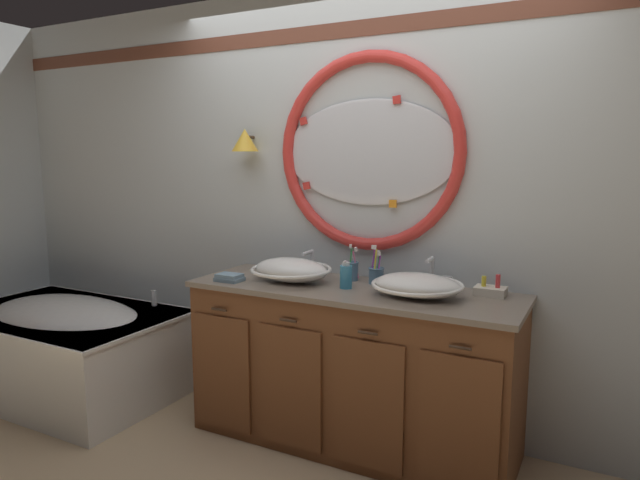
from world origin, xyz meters
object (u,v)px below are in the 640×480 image
at_px(bathtub, 66,344).
at_px(sink_basin_right, 417,285).
at_px(toothbrush_holder_left, 352,270).
at_px(folded_hand_towel, 229,278).
at_px(toiletry_basket, 490,290).
at_px(toothbrush_holder_right, 376,274).
at_px(soap_dispenser, 346,276).
at_px(sink_basin_left, 291,270).

height_order(bathtub, sink_basin_right, sink_basin_right).
relative_size(toothbrush_holder_left, folded_hand_towel, 1.40).
height_order(folded_hand_towel, toiletry_basket, toiletry_basket).
height_order(toothbrush_holder_right, soap_dispenser, toothbrush_holder_right).
bearing_deg(sink_basin_right, toothbrush_holder_left, 156.74).
height_order(toothbrush_holder_left, folded_hand_towel, toothbrush_holder_left).
bearing_deg(bathtub, sink_basin_right, 6.35).
bearing_deg(soap_dispenser, toothbrush_holder_right, 59.26).
height_order(soap_dispenser, folded_hand_towel, soap_dispenser).
relative_size(toothbrush_holder_left, toothbrush_holder_right, 0.94).
height_order(bathtub, toothbrush_holder_left, toothbrush_holder_left).
bearing_deg(soap_dispenser, sink_basin_left, 179.97).
xyz_separation_m(sink_basin_right, toothbrush_holder_left, (-0.45, 0.19, -0.00)).
height_order(sink_basin_right, toothbrush_holder_left, toothbrush_holder_left).
bearing_deg(toiletry_basket, sink_basin_left, -169.31).
bearing_deg(toiletry_basket, soap_dispenser, -164.41).
xyz_separation_m(toothbrush_holder_left, toothbrush_holder_right, (0.16, -0.02, -0.00)).
relative_size(bathtub, sink_basin_right, 3.29).
xyz_separation_m(bathtub, toothbrush_holder_right, (2.08, 0.44, 0.61)).
height_order(toothbrush_holder_left, toiletry_basket, toothbrush_holder_left).
xyz_separation_m(bathtub, toothbrush_holder_left, (1.93, 0.46, 0.61)).
distance_m(toothbrush_holder_left, toiletry_basket, 0.78).
distance_m(bathtub, folded_hand_towel, 1.43).
bearing_deg(toothbrush_holder_right, toothbrush_holder_left, 173.18).
xyz_separation_m(sink_basin_right, soap_dispenser, (-0.40, -0.00, 0.01)).
bearing_deg(bathtub, toothbrush_holder_right, 11.96).
xyz_separation_m(sink_basin_right, toothbrush_holder_right, (-0.30, 0.18, -0.00)).
bearing_deg(soap_dispenser, sink_basin_right, 0.03).
xyz_separation_m(bathtub, toiletry_basket, (2.70, 0.47, 0.58)).
xyz_separation_m(sink_basin_right, folded_hand_towel, (-1.07, -0.15, -0.04)).
distance_m(toothbrush_holder_left, toothbrush_holder_right, 0.16).
relative_size(toothbrush_holder_left, soap_dispenser, 1.36).
distance_m(folded_hand_towel, toiletry_basket, 1.44).
xyz_separation_m(toothbrush_holder_left, toiletry_basket, (0.78, 0.01, -0.03)).
bearing_deg(toothbrush_holder_right, sink_basin_left, -158.71).
height_order(bathtub, sink_basin_left, sink_basin_left).
bearing_deg(toothbrush_holder_right, soap_dispenser, -120.74).
distance_m(toothbrush_holder_left, soap_dispenser, 0.20).
bearing_deg(folded_hand_towel, bathtub, -175.18).
relative_size(sink_basin_left, folded_hand_towel, 3.10).
bearing_deg(bathtub, soap_dispenser, 7.63).
relative_size(bathtub, soap_dispenser, 9.98).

